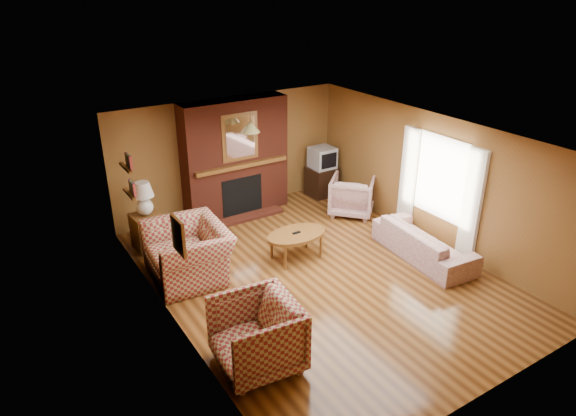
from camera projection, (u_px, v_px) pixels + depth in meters
floor at (319, 275)px, 8.61m from camera, size 6.50×6.50×0.00m
ceiling at (323, 136)px, 7.62m from camera, size 6.50×6.50×0.00m
wall_back at (230, 155)px, 10.62m from camera, size 6.50×0.00×6.50m
wall_front at (494, 314)px, 5.61m from camera, size 6.50×0.00×6.50m
wall_left at (170, 251)px, 6.90m from camera, size 0.00×6.50×6.50m
wall_right at (433, 179)px, 9.33m from camera, size 0.00×6.50×6.50m
fireplace at (236, 159)px, 10.42m from camera, size 2.20×0.82×2.40m
window_right at (439, 187)px, 9.18m from camera, size 0.10×1.85×2.00m
bookshelf at (129, 175)px, 8.20m from camera, size 0.09×0.55×0.71m
botanical_print at (179, 236)px, 6.54m from camera, size 0.05×0.40×0.50m
pendant_light at (250, 127)px, 9.55m from camera, size 0.36×0.36×0.48m
plaid_loveseat at (188, 253)px, 8.38m from camera, size 1.29×1.46×0.90m
plaid_armchair at (256, 335)px, 6.42m from camera, size 1.12×1.10×0.94m
floral_sofa at (424, 242)px, 9.03m from camera, size 0.96×2.06×0.59m
floral_armchair at (352, 196)px, 10.67m from camera, size 1.24×1.23×0.81m
coffee_table at (296, 236)px, 8.94m from camera, size 1.11×0.69×0.51m
side_table at (148, 231)px, 9.34m from camera, size 0.54×0.54×0.67m
table_lamp at (143, 197)px, 9.06m from camera, size 0.38×0.38×0.63m
tv_stand at (322, 181)px, 11.63m from camera, size 0.62×0.56×0.66m
crt_tv at (322, 158)px, 11.39m from camera, size 0.51×0.51×0.46m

